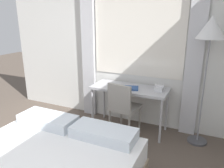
{
  "coord_description": "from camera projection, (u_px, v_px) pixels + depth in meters",
  "views": [
    {
      "loc": [
        1.37,
        -0.52,
        1.79
      ],
      "look_at": [
        0.13,
        2.17,
        0.88
      ],
      "focal_mm": 35.0,
      "sensor_mm": 36.0,
      "label": 1
    }
  ],
  "objects": [
    {
      "name": "wall_back_with_window",
      "position": [
        125.0,
        44.0,
        3.63
      ],
      "size": [
        4.63,
        0.13,
        2.7
      ],
      "color": "silver",
      "rests_on": "ground_plane"
    },
    {
      "name": "desk",
      "position": [
        130.0,
        91.0,
        3.46
      ],
      "size": [
        1.21,
        0.51,
        0.73
      ],
      "color": "#B2B2B7",
      "rests_on": "ground_plane"
    },
    {
      "name": "desk_chair",
      "position": [
        123.0,
        106.0,
        3.27
      ],
      "size": [
        0.46,
        0.46,
        0.88
      ],
      "rotation": [
        0.0,
        0.0,
        -0.16
      ],
      "color": "gray",
      "rests_on": "ground_plane"
    },
    {
      "name": "standing_lamp",
      "position": [
        211.0,
        36.0,
        2.81
      ],
      "size": [
        0.37,
        0.37,
        1.81
      ],
      "color": "#4C4C51",
      "rests_on": "ground_plane"
    },
    {
      "name": "telephone",
      "position": [
        160.0,
        88.0,
        3.27
      ],
      "size": [
        0.13,
        0.18,
        0.09
      ],
      "color": "silver",
      "rests_on": "desk"
    },
    {
      "name": "book",
      "position": [
        130.0,
        88.0,
        3.37
      ],
      "size": [
        0.3,
        0.27,
        0.02
      ],
      "rotation": [
        0.0,
        0.0,
        0.31
      ],
      "color": "navy",
      "rests_on": "desk"
    }
  ]
}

